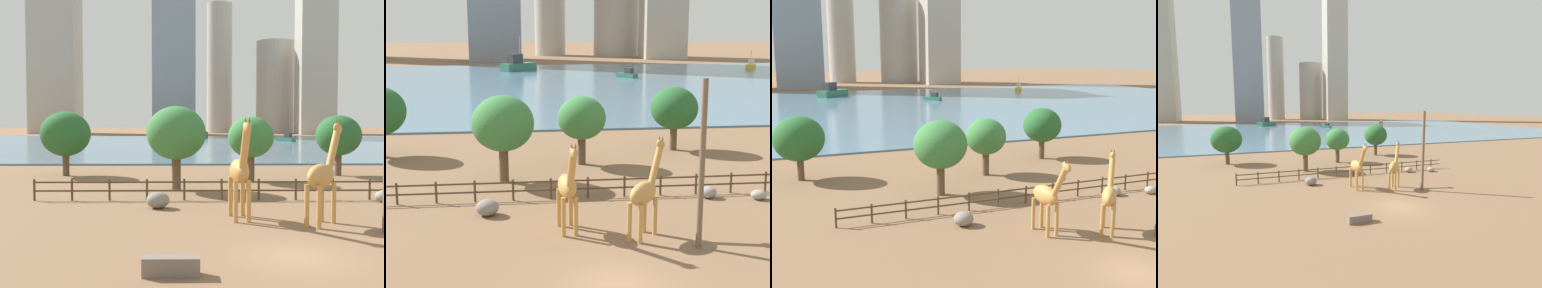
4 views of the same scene
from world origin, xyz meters
TOP-DOWN VIEW (x-y plane):
  - ground_plane at (0.00, 80.00)m, footprint 400.00×400.00m
  - harbor_water at (0.00, 77.00)m, footprint 180.00×86.00m
  - giraffe_tall at (2.36, 5.20)m, footprint 2.60×2.82m
  - giraffe_companion at (-1.33, 6.28)m, footprint 1.03×3.50m
  - utility_pole at (4.59, 3.47)m, footprint 0.28×0.28m
  - boulder_near_fence at (7.72, 11.16)m, footprint 1.01×0.93m
  - boulder_by_pole at (10.62, 10.45)m, footprint 0.98×0.79m
  - boulder_small at (-5.46, 9.40)m, footprint 1.26×1.21m
  - feeding_trough at (-4.44, -1.99)m, footprint 1.80×0.60m
  - enclosure_fence at (-0.27, 12.00)m, footprint 26.12×0.14m
  - tree_left_large at (9.34, 24.58)m, footprint 3.88×3.88m
  - tree_center_broad at (-14.25, 24.85)m, footprint 4.29×4.29m
  - tree_right_tall at (-4.57, 16.30)m, footprint 4.10×4.10m
  - tree_left_small at (1.17, 20.55)m, footprint 3.57×3.57m
  - boat_ferry at (49.40, 103.55)m, footprint 3.67×4.62m
  - boat_sailboat at (-2.01, 103.33)m, footprint 7.89×7.54m
  - boat_tug at (17.86, 85.56)m, footprint 3.79×4.05m
  - skyline_block_central at (28.95, 157.90)m, footprint 13.49×13.49m
  - skyline_tower_glass at (39.71, 143.38)m, footprint 11.71×10.68m
  - skyline_block_left at (-7.21, 140.52)m, footprint 13.51×15.19m
  - skyline_block_right at (9.21, 163.37)m, footprint 9.47×9.47m

SIDE VIEW (x-z plane):
  - ground_plane at x=0.00m, z-range 0.00..0.00m
  - harbor_water at x=0.00m, z-range 0.00..0.20m
  - boulder_by_pole at x=10.62m, z-range 0.00..0.59m
  - feeding_trough at x=-4.44m, z-range 0.00..0.60m
  - boulder_near_fence at x=7.72m, z-range 0.00..0.70m
  - boulder_small at x=-5.46m, z-range 0.00..0.91m
  - enclosure_fence at x=-0.27m, z-range 0.11..1.41m
  - boat_tug at x=17.86m, z-range -0.09..1.71m
  - boat_ferry at x=49.40m, z-range -1.13..2.87m
  - boat_sailboat at x=-2.01m, z-range -2.21..5.02m
  - giraffe_tall at x=2.36m, z-range -0.14..4.72m
  - giraffe_companion at x=-1.33m, z-range -0.12..4.85m
  - tree_left_small at x=1.17m, z-range 0.90..6.01m
  - tree_left_large at x=9.34m, z-range 0.85..6.09m
  - tree_center_broad at x=-14.25m, z-range 0.83..6.38m
  - tree_right_tall at x=-4.57m, z-range 1.01..6.80m
  - utility_pole at x=4.59m, z-range 0.00..8.01m
  - skyline_block_central at x=28.95m, z-range 0.00..33.12m
  - skyline_block_right at x=9.21m, z-range 0.00..47.75m
  - skyline_block_left at x=-7.21m, z-range 0.00..62.30m
  - skyline_tower_glass at x=39.71m, z-range 0.00..98.45m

